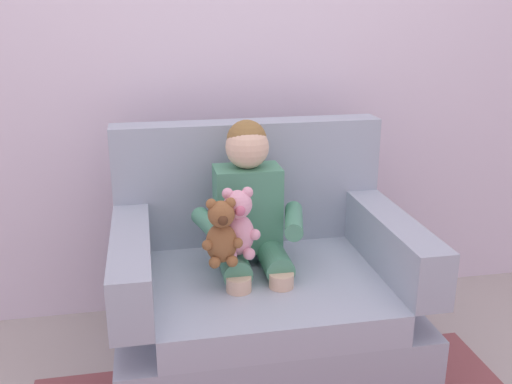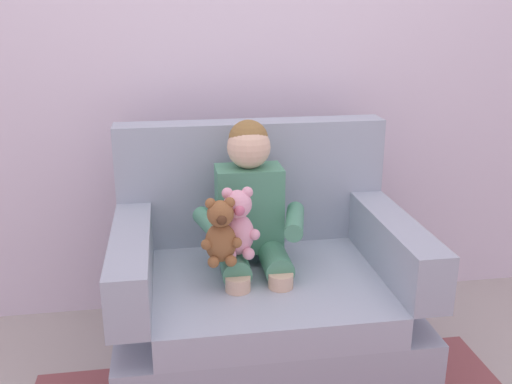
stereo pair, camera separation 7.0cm
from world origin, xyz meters
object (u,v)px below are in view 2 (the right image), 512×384
Objects in this scene: armchair at (263,298)px; seated_child at (252,217)px; plush_pink at (238,224)px; plush_brown at (221,233)px.

seated_child is (-0.04, 0.02, 0.35)m from armchair.
plush_brown is at bearing -136.71° from plush_pink.
armchair reaches higher than plush_brown.
plush_pink is (-0.11, -0.11, 0.37)m from armchair.
plush_pink reaches higher than plush_brown.
seated_child is at bearing 64.74° from plush_brown.
plush_pink is at bearing -120.08° from seated_child.
plush_pink is 1.08× the size of plush_brown.
plush_pink is 0.09m from plush_brown.
seated_child is at bearing 154.35° from armchair.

